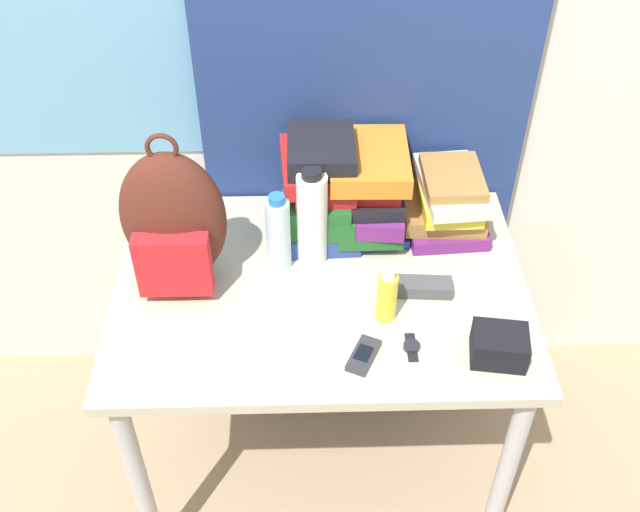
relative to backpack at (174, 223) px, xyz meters
The scene contains 14 objects.
wall_back 0.63m from the backpack, 50.28° to the left, with size 6.00×0.06×2.50m.
curtain_blue 0.68m from the backpack, 37.09° to the left, with size 0.91×0.04×2.50m.
desk 0.46m from the backpack, ahead, with size 1.07×0.76×0.77m.
backpack is the anchor object (origin of this frame).
book_stack_left 0.42m from the backpack, 27.30° to the left, with size 0.22×0.27×0.29m.
book_stack_center 0.54m from the backpack, 21.60° to the left, with size 0.22×0.30×0.25m.
book_stack_right 0.75m from the backpack, 15.18° to the left, with size 0.23×0.29×0.19m.
water_bottle 0.27m from the backpack, ahead, with size 0.06×0.06×0.23m.
sports_bottle 0.35m from the backpack, 11.05° to the left, with size 0.08×0.08×0.29m.
sunscreen_bottle 0.55m from the backpack, 16.67° to the right, with size 0.05×0.05×0.16m.
cell_phone 0.57m from the backpack, 32.15° to the right, with size 0.09×0.12×0.02m.
sunglasses_case 0.65m from the backpack, ahead, with size 0.15×0.07×0.04m.
camera_pouch 0.84m from the backpack, 20.69° to the right, with size 0.14×0.12×0.08m.
wristwatch 0.65m from the backpack, 24.40° to the right, with size 0.04×0.09×0.01m.
Camera 1 is at (-0.04, -1.01, 2.13)m, focal length 42.00 mm.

